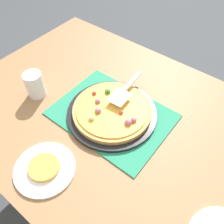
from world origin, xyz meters
TOP-DOWN VIEW (x-y plane):
  - ground_plane at (0.00, 0.00)m, footprint 8.00×8.00m
  - dining_table at (0.00, 0.00)m, footprint 1.40×1.00m
  - placemat at (0.00, 0.00)m, footprint 0.48×0.36m
  - pizza_pan at (0.00, 0.00)m, footprint 0.38×0.38m
  - pizza at (0.00, -0.00)m, footprint 0.33×0.33m
  - plate_near_left at (-0.03, -0.35)m, footprint 0.22×0.22m
  - served_slice_left at (-0.03, -0.35)m, footprint 0.11×0.11m
  - cup_near at (-0.34, -0.11)m, footprint 0.08×0.08m
  - pizza_server at (-0.01, 0.10)m, footprint 0.08×0.23m

SIDE VIEW (x-z plane):
  - ground_plane at x=0.00m, z-range 0.00..0.00m
  - dining_table at x=0.00m, z-range 0.27..1.02m
  - placemat at x=0.00m, z-range 0.75..0.76m
  - plate_near_left at x=-0.03m, z-range 0.75..0.76m
  - pizza_pan at x=0.00m, z-range 0.76..0.77m
  - served_slice_left at x=-0.03m, z-range 0.76..0.78m
  - pizza at x=0.00m, z-range 0.76..0.81m
  - cup_near at x=-0.34m, z-range 0.75..0.87m
  - pizza_server at x=-0.01m, z-range 0.82..0.82m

